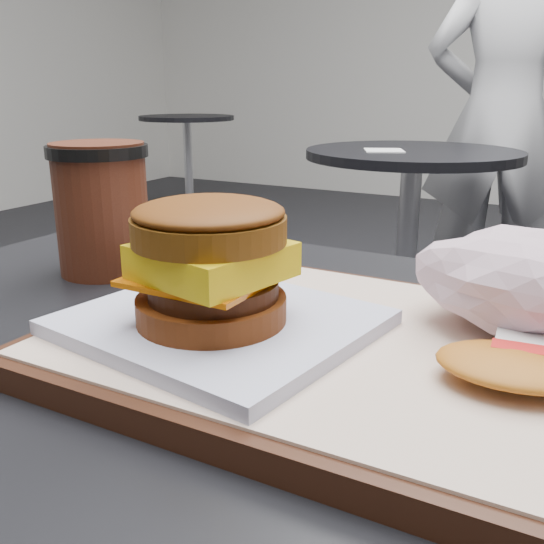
% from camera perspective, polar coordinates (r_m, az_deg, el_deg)
% --- Properties ---
extents(serving_tray, '(0.38, 0.28, 0.02)m').
position_cam_1_polar(serving_tray, '(0.42, 6.44, -7.18)').
color(serving_tray, '#32180D').
rests_on(serving_tray, customer_table).
extents(breakfast_sandwich, '(0.21, 0.20, 0.09)m').
position_cam_1_polar(breakfast_sandwich, '(0.40, -5.53, -0.50)').
color(breakfast_sandwich, white).
rests_on(breakfast_sandwich, serving_tray).
extents(crumpled_wrapper, '(0.16, 0.12, 0.07)m').
position_cam_1_polar(crumpled_wrapper, '(0.44, 23.68, -0.85)').
color(crumpled_wrapper, silver).
rests_on(crumpled_wrapper, serving_tray).
extents(coffee_cup, '(0.10, 0.10, 0.13)m').
position_cam_1_polar(coffee_cup, '(0.62, -15.75, 6.21)').
color(coffee_cup, '#431B10').
rests_on(coffee_cup, customer_table).
extents(neighbor_table, '(0.70, 0.70, 0.75)m').
position_cam_1_polar(neighbor_table, '(2.10, 12.78, 5.73)').
color(neighbor_table, black).
rests_on(neighbor_table, ground).
extents(napkin, '(0.16, 0.16, 0.00)m').
position_cam_1_polar(napkin, '(2.00, 10.49, 11.18)').
color(napkin, white).
rests_on(napkin, neighbor_table).
extents(patron, '(0.68, 0.53, 1.65)m').
position_cam_1_polar(patron, '(2.62, 20.78, 13.33)').
color(patron, silver).
rests_on(patron, ground).
extents(bg_table_mid, '(0.66, 0.66, 0.75)m').
position_cam_1_polar(bg_table_mid, '(4.41, -7.95, 11.93)').
color(bg_table_mid, black).
rests_on(bg_table_mid, ground).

